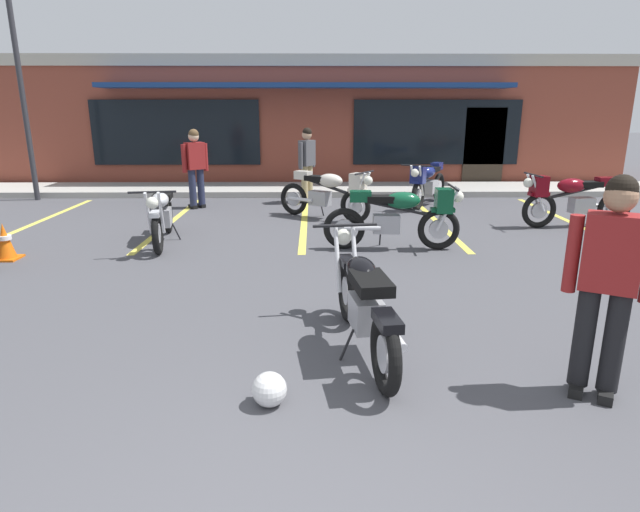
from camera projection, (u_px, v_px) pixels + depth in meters
ground_plane at (298, 306)px, 5.81m from camera, size 80.00×80.00×0.00m
sidewalk_kerb at (307, 189)px, 13.58m from camera, size 22.00×1.80×0.14m
brick_storefront_building at (308, 119)px, 17.02m from camera, size 17.52×6.95×3.44m
painted_stall_lines at (304, 221)px, 10.14m from camera, size 10.27×4.80×0.01m
motorcycle_foreground_classic at (364, 302)px, 4.65m from camera, size 0.72×2.10×0.98m
motorcycle_red_sportbike at (162, 215)px, 8.40m from camera, size 0.75×2.10×0.98m
motorcycle_black_cruiser at (328, 192)px, 10.16m from camera, size 1.82×1.43×0.98m
motorcycle_silver_naked at (399, 216)px, 8.00m from camera, size 2.11×0.66×0.98m
motorcycle_blue_standard at (428, 182)px, 11.55m from camera, size 1.31×1.89×0.98m
motorcycle_green_cafe_racer at (572, 198)px, 9.51m from camera, size 2.11×0.66×0.98m
person_in_black_shirt at (609, 275)px, 3.79m from camera, size 0.57×0.40×1.68m
person_in_shorts_foreground at (307, 161)px, 11.86m from camera, size 0.42×0.56×1.68m
person_by_back_row at (195, 164)px, 11.17m from camera, size 0.52×0.46×1.68m
helmet_on_pavement at (269, 389)px, 3.86m from camera, size 0.26×0.26×0.26m
traffic_cone at (5, 242)px, 7.54m from camera, size 0.34×0.34×0.53m
parking_lot_lamp_post at (12, 41)px, 11.42m from camera, size 0.24×0.76×5.46m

